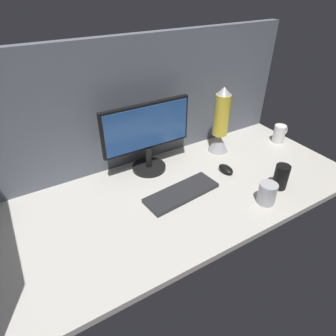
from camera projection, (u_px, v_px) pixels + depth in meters
ground_plane at (178, 193)px, 142.29cm from camera, size 180.00×80.00×3.00cm
cubicle_wall_back at (141, 102)px, 149.67cm from camera, size 180.00×5.00×65.66cm
monitor at (147, 134)px, 146.23cm from camera, size 47.46×18.00×36.91cm
keyboard at (182, 193)px, 138.78cm from camera, size 38.15×16.77×2.00cm
mouse at (226, 169)px, 154.16cm from camera, size 5.63×9.62×3.40cm
mug_ceramic_white at (279, 134)px, 179.64cm from camera, size 10.82×7.10×10.97cm
mug_black_travel at (281, 177)px, 140.52cm from camera, size 6.95×6.95×12.60cm
mug_steel at (267, 193)px, 131.92cm from camera, size 8.28×8.28×10.24cm
lava_lamp at (220, 125)px, 164.94cm from camera, size 11.80×11.80×38.63cm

